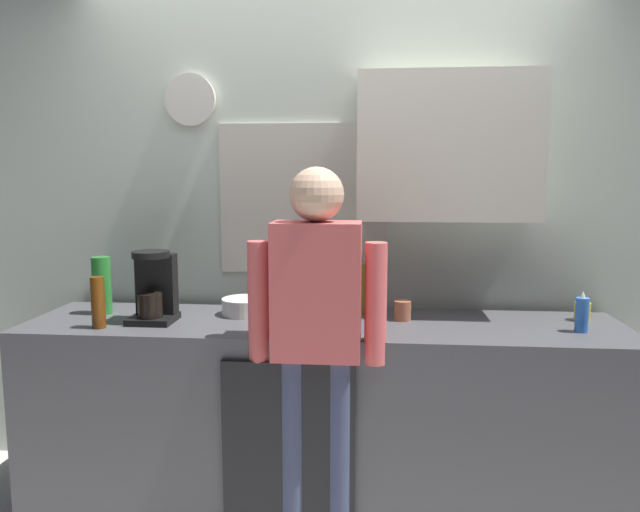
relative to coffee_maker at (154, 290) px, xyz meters
The scene contains 14 objects.
kitchen_counter 0.98m from the coffee_maker, ahead, with size 2.74×0.64×0.89m, color #4C4C51.
dishwasher_panel 0.96m from the coffee_maker, 23.59° to the right, with size 0.56×0.02×0.80m, color black.
back_wall_assembly 1.01m from the coffee_maker, 27.39° to the left, with size 4.34×0.42×2.60m.
coffee_maker is the anchor object (origin of this frame).
bottle_dark_sauce 0.85m from the coffee_maker, ahead, with size 0.06×0.06×0.18m, color black.
bottle_olive_oil 0.99m from the coffee_maker, 12.61° to the left, with size 0.06×0.06×0.25m, color olive.
bottle_clear_soda 0.33m from the coffee_maker, 159.72° to the left, with size 0.09×0.09×0.28m, color #2D8C33.
bottle_amber_beer 0.25m from the coffee_maker, 142.82° to the right, with size 0.06×0.06×0.23m, color brown.
cup_terracotta_mug 1.16m from the coffee_maker, ahead, with size 0.08×0.08×0.09m, color #B26647.
cup_yellow_cup 1.99m from the coffee_maker, ahead, with size 0.07×0.07×0.09m, color yellow.
mixing_bowl 0.43m from the coffee_maker, 22.32° to the left, with size 0.22×0.22×0.08m, color white.
potted_plant 0.73m from the coffee_maker, ahead, with size 0.15×0.15×0.23m.
dish_soap 1.91m from the coffee_maker, ahead, with size 0.06×0.06×0.18m.
person_at_sink 0.83m from the coffee_maker, 18.28° to the right, with size 0.57×0.22×1.60m.
Camera 1 is at (0.23, -2.40, 1.57)m, focal length 33.82 mm.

